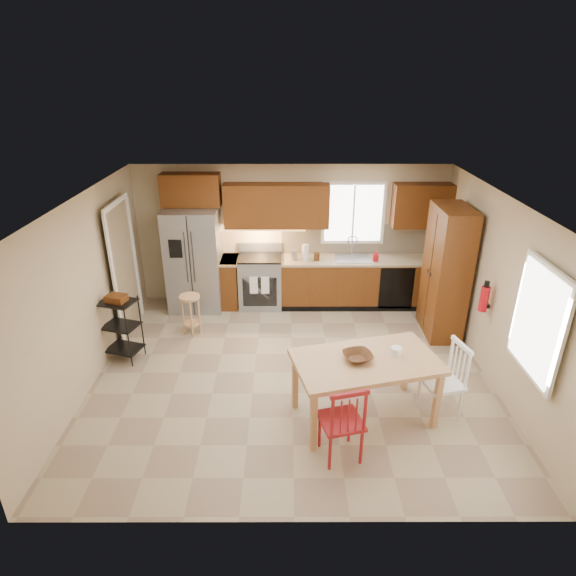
{
  "coord_description": "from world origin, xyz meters",
  "views": [
    {
      "loc": [
        -0.07,
        -5.77,
        3.96
      ],
      "look_at": [
        -0.06,
        0.4,
        1.15
      ],
      "focal_mm": 30.0,
      "sensor_mm": 36.0,
      "label": 1
    }
  ],
  "objects_px": {
    "chair_white": "(442,381)",
    "pantry": "(446,273)",
    "refrigerator": "(194,260)",
    "bar_stool": "(191,315)",
    "range_stove": "(261,282)",
    "utility_cart": "(121,329)",
    "chair_red": "(341,419)",
    "dining_table": "(364,389)",
    "table_bowl": "(357,360)",
    "soap_bottle": "(376,256)",
    "fire_extinguisher": "(484,299)",
    "table_jar": "(396,353)"
  },
  "relations": [
    {
      "from": "refrigerator",
      "to": "soap_bottle",
      "type": "distance_m",
      "value": 3.18
    },
    {
      "from": "soap_bottle",
      "to": "table_bowl",
      "type": "xyz_separation_m",
      "value": [
        -0.72,
        -3.06,
        -0.16
      ]
    },
    {
      "from": "dining_table",
      "to": "chair_white",
      "type": "bearing_deg",
      "value": -11.22
    },
    {
      "from": "refrigerator",
      "to": "soap_bottle",
      "type": "height_order",
      "value": "refrigerator"
    },
    {
      "from": "refrigerator",
      "to": "table_jar",
      "type": "bearing_deg",
      "value": -45.4
    },
    {
      "from": "refrigerator",
      "to": "fire_extinguisher",
      "type": "height_order",
      "value": "refrigerator"
    },
    {
      "from": "refrigerator",
      "to": "bar_stool",
      "type": "relative_size",
      "value": 2.66
    },
    {
      "from": "refrigerator",
      "to": "pantry",
      "type": "relative_size",
      "value": 0.87
    },
    {
      "from": "refrigerator",
      "to": "chair_white",
      "type": "bearing_deg",
      "value": -40.78
    },
    {
      "from": "chair_red",
      "to": "bar_stool",
      "type": "bearing_deg",
      "value": 113.85
    },
    {
      "from": "chair_red",
      "to": "chair_white",
      "type": "height_order",
      "value": "same"
    },
    {
      "from": "bar_stool",
      "to": "utility_cart",
      "type": "distance_m",
      "value": 1.15
    },
    {
      "from": "range_stove",
      "to": "table_bowl",
      "type": "relative_size",
      "value": 2.69
    },
    {
      "from": "chair_white",
      "to": "pantry",
      "type": "bearing_deg",
      "value": -30.42
    },
    {
      "from": "chair_white",
      "to": "utility_cart",
      "type": "relative_size",
      "value": 1.01
    },
    {
      "from": "chair_red",
      "to": "chair_white",
      "type": "relative_size",
      "value": 1.0
    },
    {
      "from": "dining_table",
      "to": "chair_red",
      "type": "bearing_deg",
      "value": -132.53
    },
    {
      "from": "soap_bottle",
      "to": "chair_red",
      "type": "xyz_separation_m",
      "value": [
        -0.96,
        -3.71,
        -0.5
      ]
    },
    {
      "from": "dining_table",
      "to": "utility_cart",
      "type": "xyz_separation_m",
      "value": [
        -3.37,
        1.35,
        0.08
      ]
    },
    {
      "from": "pantry",
      "to": "chair_white",
      "type": "bearing_deg",
      "value": -106.19
    },
    {
      "from": "refrigerator",
      "to": "chair_white",
      "type": "relative_size",
      "value": 1.83
    },
    {
      "from": "bar_stool",
      "to": "pantry",
      "type": "bearing_deg",
      "value": 13.77
    },
    {
      "from": "pantry",
      "to": "bar_stool",
      "type": "height_order",
      "value": "pantry"
    },
    {
      "from": "refrigerator",
      "to": "range_stove",
      "type": "distance_m",
      "value": 1.24
    },
    {
      "from": "pantry",
      "to": "chair_white",
      "type": "relative_size",
      "value": 2.12
    },
    {
      "from": "fire_extinguisher",
      "to": "table_bowl",
      "type": "xyz_separation_m",
      "value": [
        -1.87,
        -1.11,
        -0.27
      ]
    },
    {
      "from": "chair_red",
      "to": "pantry",
      "type": "bearing_deg",
      "value": 41.52
    },
    {
      "from": "chair_red",
      "to": "utility_cart",
      "type": "distance_m",
      "value": 3.62
    },
    {
      "from": "refrigerator",
      "to": "bar_stool",
      "type": "xyz_separation_m",
      "value": [
        0.08,
        -1.0,
        -0.57
      ]
    },
    {
      "from": "fire_extinguisher",
      "to": "table_jar",
      "type": "xyz_separation_m",
      "value": [
        -1.39,
        -1.0,
        -0.23
      ]
    },
    {
      "from": "chair_red",
      "to": "table_jar",
      "type": "bearing_deg",
      "value": 32.17
    },
    {
      "from": "pantry",
      "to": "dining_table",
      "type": "height_order",
      "value": "pantry"
    },
    {
      "from": "fire_extinguisher",
      "to": "soap_bottle",
      "type": "bearing_deg",
      "value": 120.53
    },
    {
      "from": "refrigerator",
      "to": "bar_stool",
      "type": "distance_m",
      "value": 1.15
    },
    {
      "from": "range_stove",
      "to": "utility_cart",
      "type": "xyz_separation_m",
      "value": [
        -1.95,
        -1.79,
        0.03
      ]
    },
    {
      "from": "range_stove",
      "to": "pantry",
      "type": "relative_size",
      "value": 0.44
    },
    {
      "from": "soap_bottle",
      "to": "chair_white",
      "type": "height_order",
      "value": "soap_bottle"
    },
    {
      "from": "fire_extinguisher",
      "to": "bar_stool",
      "type": "xyz_separation_m",
      "value": [
        -4.25,
        0.97,
        -0.76
      ]
    },
    {
      "from": "chair_red",
      "to": "table_jar",
      "type": "xyz_separation_m",
      "value": [
        0.72,
        0.76,
        0.37
      ]
    },
    {
      "from": "pantry",
      "to": "fire_extinguisher",
      "type": "distance_m",
      "value": 1.07
    },
    {
      "from": "range_stove",
      "to": "chair_white",
      "type": "height_order",
      "value": "chair_white"
    },
    {
      "from": "dining_table",
      "to": "table_bowl",
      "type": "xyz_separation_m",
      "value": [
        -0.11,
        0.0,
        0.42
      ]
    },
    {
      "from": "dining_table",
      "to": "table_bowl",
      "type": "height_order",
      "value": "table_bowl"
    },
    {
      "from": "fire_extinguisher",
      "to": "chair_white",
      "type": "xyz_separation_m",
      "value": [
        -0.81,
        -1.06,
        -0.6
      ]
    },
    {
      "from": "fire_extinguisher",
      "to": "chair_white",
      "type": "relative_size",
      "value": 0.36
    },
    {
      "from": "soap_bottle",
      "to": "chair_white",
      "type": "bearing_deg",
      "value": -83.6
    },
    {
      "from": "utility_cart",
      "to": "fire_extinguisher",
      "type": "bearing_deg",
      "value": 14.42
    },
    {
      "from": "refrigerator",
      "to": "chair_red",
      "type": "height_order",
      "value": "refrigerator"
    },
    {
      "from": "bar_stool",
      "to": "chair_red",
      "type": "bearing_deg",
      "value": -39.23
    },
    {
      "from": "refrigerator",
      "to": "soap_bottle",
      "type": "xyz_separation_m",
      "value": [
        3.18,
        -0.02,
        0.09
      ]
    }
  ]
}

